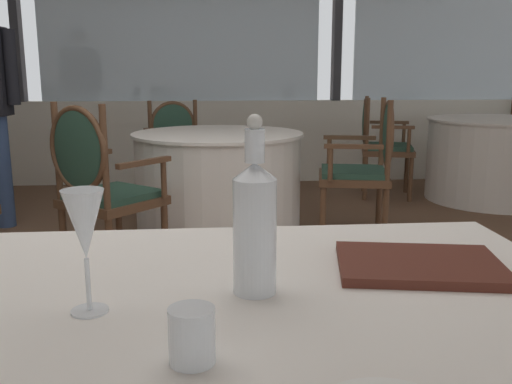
{
  "coord_description": "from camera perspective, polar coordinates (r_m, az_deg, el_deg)",
  "views": [
    {
      "loc": [
        0.24,
        -2.13,
        1.14
      ],
      "look_at": [
        0.34,
        -0.97,
        0.89
      ],
      "focal_mm": 39.77,
      "sensor_mm": 36.0,
      "label": 1
    }
  ],
  "objects": [
    {
      "name": "ground_plane",
      "position": [
        2.43,
        -10.55,
        -16.22
      ],
      "size": [
        13.25,
        13.25,
        0.0
      ],
      "primitive_type": "plane",
      "color": "brown"
    },
    {
      "name": "dining_chair_2_2",
      "position": [
        5.37,
        12.24,
        5.25
      ],
      "size": [
        0.56,
        0.61,
        0.92
      ],
      "rotation": [
        0.0,
        0.0,
        12.32
      ],
      "color": "brown",
      "rests_on": "ground_plane"
    },
    {
      "name": "window_wall_far",
      "position": [
        5.95,
        -7.49,
        11.92
      ],
      "size": [
        10.2,
        0.14,
        2.87
      ],
      "color": "silver",
      "rests_on": "ground_plane"
    },
    {
      "name": "dining_chair_1_1",
      "position": [
        3.87,
        11.14,
        3.22
      ],
      "size": [
        0.54,
        0.6,
        0.97
      ],
      "rotation": [
        0.0,
        0.0,
        9.23
      ],
      "color": "brown",
      "rests_on": "ground_plane"
    },
    {
      "name": "background_table_2",
      "position": [
        5.55,
        22.93,
        3.02
      ],
      "size": [
        1.22,
        1.22,
        0.74
      ],
      "color": "white",
      "rests_on": "ground_plane"
    },
    {
      "name": "background_table_1",
      "position": [
        3.95,
        -3.8,
        0.68
      ],
      "size": [
        1.17,
        1.17,
        0.74
      ],
      "color": "white",
      "rests_on": "ground_plane"
    },
    {
      "name": "dining_chair_1_2",
      "position": [
        4.87,
        -7.9,
        4.67
      ],
      "size": [
        0.63,
        0.58,
        0.9
      ],
      "rotation": [
        0.0,
        0.0,
        11.32
      ],
      "color": "brown",
      "rests_on": "ground_plane"
    },
    {
      "name": "menu_book",
      "position": [
        1.24,
        16.1,
        -7.05
      ],
      "size": [
        0.37,
        0.3,
        0.02
      ],
      "primitive_type": "cube",
      "rotation": [
        0.0,
        0.0,
        -0.18
      ],
      "color": "#512319",
      "rests_on": "foreground_table"
    },
    {
      "name": "water_bottle",
      "position": [
        1.03,
        -0.12,
        -3.21
      ],
      "size": [
        0.08,
        0.08,
        0.33
      ],
      "color": "white",
      "rests_on": "foreground_table"
    },
    {
      "name": "water_tumbler",
      "position": [
        0.83,
        -6.47,
        -14.14
      ],
      "size": [
        0.07,
        0.07,
        0.08
      ],
      "primitive_type": "cylinder",
      "color": "white",
      "rests_on": "foreground_table"
    },
    {
      "name": "dining_chair_1_0",
      "position": [
        3.21,
        -15.6,
        1.22
      ],
      "size": [
        0.66,
        0.66,
        0.98
      ],
      "rotation": [
        0.0,
        0.0,
        7.13
      ],
      "color": "brown",
      "rests_on": "ground_plane"
    },
    {
      "name": "wine_glass",
      "position": [
        0.99,
        -16.87,
        -3.43
      ],
      "size": [
        0.07,
        0.07,
        0.21
      ],
      "color": "white",
      "rests_on": "foreground_table"
    }
  ]
}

